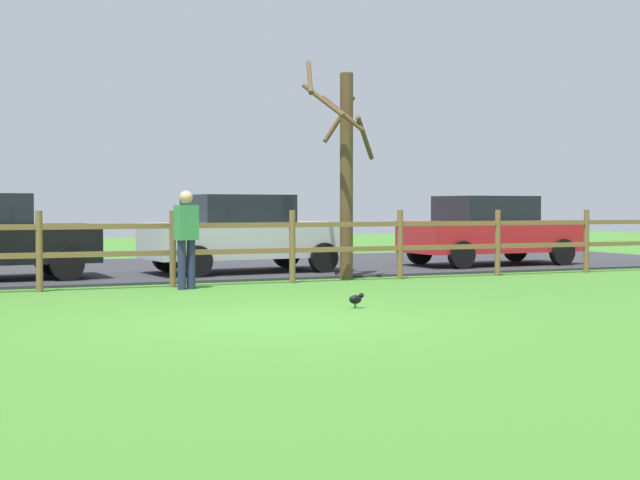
# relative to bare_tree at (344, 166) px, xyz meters

# --- Properties ---
(ground_plane) EXTENTS (60.00, 60.00, 0.00)m
(ground_plane) POSITION_rel_bare_tree_xyz_m (-3.31, -5.36, -2.15)
(ground_plane) COLOR #3D7528
(parking_asphalt) EXTENTS (28.00, 7.40, 0.05)m
(parking_asphalt) POSITION_rel_bare_tree_xyz_m (-3.31, 3.94, -2.12)
(parking_asphalt) COLOR #2D2D33
(parking_asphalt) RESTS_ON ground_plane
(paddock_fence) EXTENTS (21.97, 0.11, 1.31)m
(paddock_fence) POSITION_rel_bare_tree_xyz_m (-3.38, -0.36, -1.40)
(paddock_fence) COLOR brown
(paddock_fence) RESTS_ON ground_plane
(bare_tree) EXTENTS (1.51, 1.66, 4.21)m
(bare_tree) POSITION_rel_bare_tree_xyz_m (0.00, 0.00, 0.00)
(bare_tree) COLOR #513A23
(bare_tree) RESTS_ON ground_plane
(crow_on_grass) EXTENTS (0.22, 0.10, 0.20)m
(crow_on_grass) POSITION_rel_bare_tree_xyz_m (-1.87, -4.48, -2.02)
(crow_on_grass) COLOR black
(crow_on_grass) RESTS_ON ground_plane
(parked_car_silver) EXTENTS (4.14, 2.17, 1.56)m
(parked_car_silver) POSITION_rel_bare_tree_xyz_m (-1.37, 1.92, -1.30)
(parked_car_silver) COLOR #B7BABF
(parked_car_silver) RESTS_ON parking_asphalt
(parked_car_red) EXTENTS (4.06, 2.00, 1.56)m
(parked_car_red) POSITION_rel_bare_tree_xyz_m (4.49, 1.91, -1.30)
(parked_car_red) COLOR red
(parked_car_red) RESTS_ON parking_asphalt
(visitor_near_fence) EXTENTS (0.41, 0.31, 1.64)m
(visitor_near_fence) POSITION_rel_bare_tree_xyz_m (-3.26, -0.83, -1.24)
(visitor_near_fence) COLOR #232847
(visitor_near_fence) RESTS_ON ground_plane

